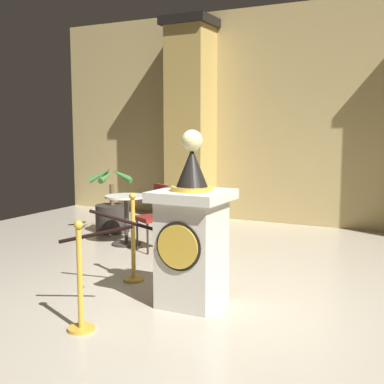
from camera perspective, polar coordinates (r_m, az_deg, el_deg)
The scene contains 10 objects.
ground_plane at distance 5.26m, azimuth 1.23°, elevation -12.47°, with size 10.88×10.88×0.00m, color #B2A893.
back_wall at distance 9.34m, azimuth 13.71°, elevation 8.40°, with size 10.88×0.16×3.98m, color tan.
pedestal_clock at distance 5.01m, azimuth -0.03°, elevation -5.07°, with size 0.71×0.71×1.76m.
stanchion_near at distance 5.90m, azimuth -6.69°, elevation -6.61°, with size 0.24×0.24×1.04m.
stanchion_far at distance 4.58m, azimuth -12.59°, elevation -11.15°, with size 0.24×0.24×0.99m.
velvet_rope at distance 5.13m, azimuth -9.35°, elevation -3.94°, with size 0.92×0.94×0.22m.
column_left at distance 9.72m, azimuth -0.10°, elevation 8.01°, with size 0.93×0.93×3.82m.
potted_palm_left at distance 8.70m, azimuth -9.06°, elevation -2.40°, with size 0.79×0.80×1.15m.
cafe_table at distance 7.69m, azimuth -7.51°, elevation -2.40°, with size 0.64×0.64×0.76m.
cafe_chair_red at distance 7.30m, azimuth -4.07°, elevation -2.22°, with size 0.55×0.55×0.96m.
Camera 1 is at (2.13, -4.47, 1.78)m, focal length 46.88 mm.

